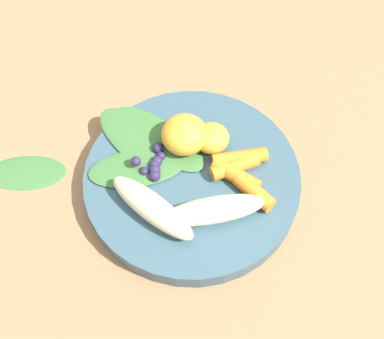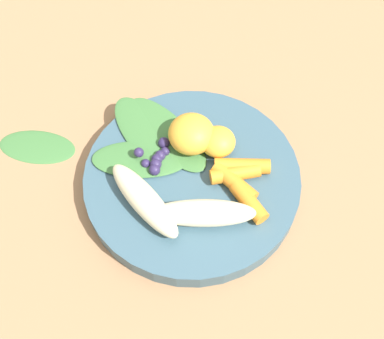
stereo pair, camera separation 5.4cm
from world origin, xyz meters
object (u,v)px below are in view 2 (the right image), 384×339
Objects in this scene: bowl at (192,180)px; orange_segment_near at (191,134)px; banana_peeled_right at (144,200)px; kale_leaf_stray at (37,146)px; banana_peeled_left at (204,213)px.

bowl is 0.05m from orange_segment_near.
orange_segment_near is (0.02, -0.10, 0.01)m from banana_peeled_right.
bowl is 2.55× the size of kale_leaf_stray.
banana_peeled_left is 2.07× the size of orange_segment_near.
bowl is 4.62× the size of orange_segment_near.
orange_segment_near is at bearing -174.21° from kale_leaf_stray.
bowl is at bearing 102.33° from banana_peeled_left.
kale_leaf_stray is (0.19, 0.09, -0.01)m from bowl.
orange_segment_near reaches higher than kale_leaf_stray.
banana_peeled_left is at bearing 161.18° from kale_leaf_stray.
banana_peeled_left is at bearing 138.61° from orange_segment_near.
banana_peeled_right is 2.07× the size of orange_segment_near.
kale_leaf_stray is (0.16, 0.12, -0.04)m from orange_segment_near.
banana_peeled_left is at bearing 143.30° from bowl.
orange_segment_near is at bearing 97.64° from banana_peeled_left.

